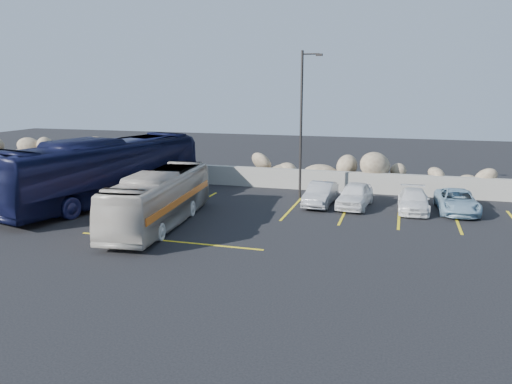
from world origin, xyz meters
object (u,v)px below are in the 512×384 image
(vintage_bus, at_px, (160,198))
(car_d, at_px, (457,201))
(lamppost, at_px, (302,121))
(car_b, at_px, (321,194))
(car_c, at_px, (413,200))
(tour_coach, at_px, (103,171))
(car_a, at_px, (355,195))

(vintage_bus, distance_m, car_d, 14.51)
(lamppost, relative_size, vintage_bus, 0.92)
(lamppost, xyz_separation_m, car_b, (1.32, -1.33, -3.71))
(car_b, bearing_deg, car_c, 4.42)
(tour_coach, xyz_separation_m, car_a, (12.99, 2.80, -1.10))
(lamppost, relative_size, tour_coach, 0.64)
(vintage_bus, bearing_deg, lamppost, 49.61)
(lamppost, xyz_separation_m, vintage_bus, (-5.00, -7.17, -3.08))
(tour_coach, height_order, car_d, tour_coach)
(car_a, bearing_deg, car_d, 9.39)
(car_d, bearing_deg, tour_coach, -173.51)
(tour_coach, xyz_separation_m, car_c, (15.90, 2.79, -1.20))
(car_b, bearing_deg, car_d, 6.93)
(lamppost, bearing_deg, car_b, -45.16)
(car_b, distance_m, car_c, 4.68)
(car_a, bearing_deg, lamppost, 163.95)
(car_b, xyz_separation_m, car_c, (4.67, 0.09, -0.06))
(vintage_bus, relative_size, car_a, 2.36)
(tour_coach, height_order, car_b, tour_coach)
(lamppost, height_order, car_b, lamppost)
(vintage_bus, xyz_separation_m, car_d, (13.06, 6.27, -0.66))
(car_a, distance_m, car_b, 1.77)
(vintage_bus, xyz_separation_m, car_a, (8.10, 5.94, -0.59))
(car_a, bearing_deg, tour_coach, -162.25)
(car_b, bearing_deg, vintage_bus, -134.03)
(lamppost, xyz_separation_m, car_d, (8.06, -0.90, -3.74))
(tour_coach, xyz_separation_m, car_b, (11.22, 2.70, -1.14))
(car_c, bearing_deg, tour_coach, -171.21)
(car_a, relative_size, car_d, 0.93)
(car_d, bearing_deg, car_b, -179.72)
(car_a, bearing_deg, car_b, -171.08)
(vintage_bus, bearing_deg, car_a, 30.80)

